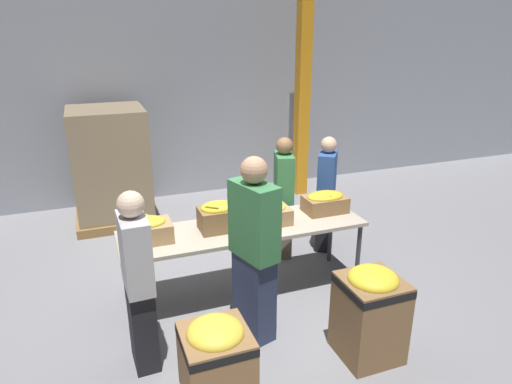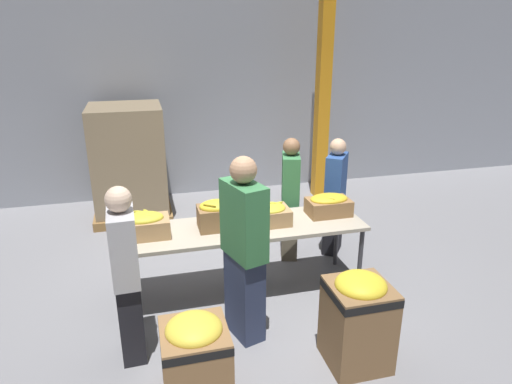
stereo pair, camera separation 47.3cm
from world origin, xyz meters
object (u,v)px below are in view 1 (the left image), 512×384
at_px(sorting_table, 244,231).
at_px(support_pillar, 303,77).
at_px(donation_bin_1, 370,310).
at_px(pallet_stack_0, 111,167).
at_px(banana_box_1, 218,216).
at_px(volunteer_1, 138,283).
at_px(banana_box_0, 146,229).
at_px(volunteer_3, 254,252).
at_px(volunteer_0, 283,198).
at_px(banana_box_3, 325,202).
at_px(volunteer_2, 326,195).
at_px(donation_bin_0, 216,357).
at_px(banana_box_2, 270,213).

height_order(sorting_table, support_pillar, support_pillar).
bearing_deg(sorting_table, donation_bin_1, -63.06).
bearing_deg(donation_bin_1, pallet_stack_0, 115.20).
bearing_deg(donation_bin_1, banana_box_1, 124.83).
bearing_deg(volunteer_1, banana_box_0, -14.87).
distance_m(volunteer_3, pallet_stack_0, 3.47).
distance_m(volunteer_0, donation_bin_1, 2.06).
bearing_deg(sorting_table, pallet_stack_0, 114.27).
height_order(banana_box_0, banana_box_3, banana_box_0).
xyz_separation_m(volunteer_0, volunteer_1, (-1.94, -1.45, 0.03)).
bearing_deg(sorting_table, banana_box_0, 179.43).
xyz_separation_m(banana_box_3, volunteer_2, (0.35, 0.59, -0.16)).
distance_m(sorting_table, banana_box_3, 1.02).
relative_size(sorting_table, volunteer_2, 1.72).
distance_m(sorting_table, support_pillar, 3.59).
xyz_separation_m(volunteer_1, volunteer_3, (1.03, 0.03, 0.08)).
bearing_deg(volunteer_0, volunteer_2, 104.32).
bearing_deg(volunteer_0, banana_box_1, -40.94).
height_order(sorting_table, volunteer_1, volunteer_1).
bearing_deg(donation_bin_0, volunteer_3, 48.86).
bearing_deg(banana_box_1, banana_box_3, 2.13).
bearing_deg(support_pillar, sorting_table, -125.98).
bearing_deg(donation_bin_1, volunteer_0, 88.11).
bearing_deg(volunteer_3, banana_box_0, 32.01).
relative_size(sorting_table, volunteer_0, 1.68).
height_order(volunteer_1, volunteer_3, volunteer_3).
bearing_deg(pallet_stack_0, sorting_table, -65.73).
height_order(volunteer_0, volunteer_2, volunteer_0).
distance_m(banana_box_1, volunteer_2, 1.75).
height_order(volunteer_1, donation_bin_1, volunteer_1).
distance_m(banana_box_1, pallet_stack_0, 2.72).
bearing_deg(banana_box_1, banana_box_0, -178.71).
relative_size(volunteer_1, donation_bin_1, 1.86).
bearing_deg(pallet_stack_0, volunteer_0, -44.80).
bearing_deg(support_pillar, banana_box_0, -137.74).
height_order(volunteer_2, support_pillar, support_pillar).
relative_size(banana_box_1, volunteer_0, 0.25).
relative_size(volunteer_2, volunteer_3, 0.86).
height_order(volunteer_3, support_pillar, support_pillar).
bearing_deg(banana_box_1, pallet_stack_0, 109.27).
bearing_deg(volunteer_2, donation_bin_0, -9.75).
distance_m(volunteer_1, pallet_stack_0, 3.36).
xyz_separation_m(volunteer_0, volunteer_3, (-0.91, -1.41, 0.11)).
bearing_deg(banana_box_3, banana_box_0, -178.18).
bearing_deg(support_pillar, volunteer_1, -132.18).
bearing_deg(pallet_stack_0, volunteer_1, -90.23).
bearing_deg(volunteer_1, pallet_stack_0, -2.35).
height_order(sorting_table, banana_box_0, banana_box_0).
relative_size(banana_box_1, banana_box_2, 0.96).
relative_size(banana_box_3, volunteer_1, 0.30).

